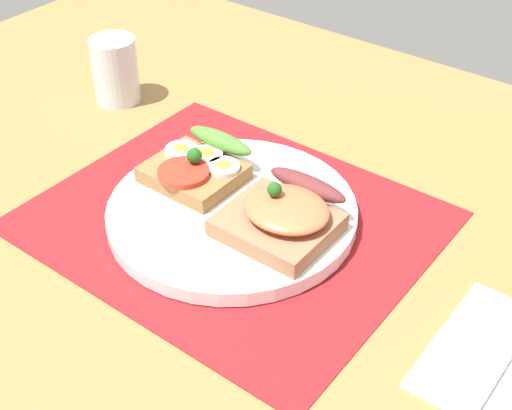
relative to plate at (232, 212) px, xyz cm
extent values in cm
cube|color=#9E713E|center=(0.00, 0.00, -2.68)|extent=(120.00, 90.00, 3.20)
cube|color=maroon|center=(0.00, 0.00, -0.93)|extent=(37.71, 31.55, 0.30)
cylinder|color=white|center=(0.00, 0.00, 0.00)|extent=(24.88, 24.88, 1.56)
cube|color=olive|center=(-5.95, 1.12, 1.62)|extent=(9.31, 7.97, 1.68)
cylinder|color=red|center=(-5.67, -0.66, 2.76)|extent=(5.26, 5.26, 0.60)
ellipsoid|color=#4C8031|center=(-5.95, 5.51, 3.36)|extent=(8.19, 2.20, 1.80)
sphere|color=#1E5919|center=(-5.71, 1.12, 3.86)|extent=(1.60, 1.60, 1.60)
cylinder|color=white|center=(-8.74, 2.35, 2.71)|extent=(3.35, 3.35, 0.50)
cylinder|color=yellow|center=(-8.74, 2.35, 3.04)|extent=(1.51, 1.51, 0.16)
cylinder|color=white|center=(-5.95, 3.26, 2.71)|extent=(3.35, 3.35, 0.50)
cylinder|color=yellow|center=(-5.95, 3.26, 3.04)|extent=(1.51, 1.51, 0.16)
cylinder|color=white|center=(-3.15, 2.62, 2.71)|extent=(3.35, 3.35, 0.50)
cylinder|color=yellow|center=(-3.15, 2.62, 3.04)|extent=(1.51, 1.51, 0.16)
cube|color=#976A4A|center=(5.95, -0.56, 1.67)|extent=(10.18, 8.99, 1.78)
ellipsoid|color=#F26A41|center=(6.52, -0.43, 3.47)|extent=(8.34, 7.19, 1.82)
ellipsoid|color=maroon|center=(5.95, 4.33, 3.46)|extent=(8.65, 2.20, 1.80)
sphere|color=#1E5919|center=(5.15, 0.04, 5.08)|extent=(1.40, 1.40, 1.40)
cube|color=white|center=(28.77, -1.05, -0.78)|extent=(11.05, 14.30, 0.60)
cube|color=#B7B7BC|center=(28.82, -3.36, -0.32)|extent=(0.80, 11.52, 0.32)
cylinder|color=silver|center=(-27.21, 10.58, 3.06)|extent=(5.72, 5.72, 8.28)
camera|label=1|loc=(35.82, -43.01, 43.60)|focal=49.96mm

